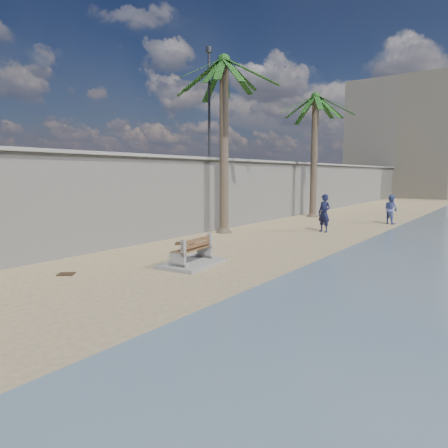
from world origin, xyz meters
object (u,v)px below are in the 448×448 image
Objects in this scene: palm_back at (316,99)px; person_a at (324,210)px; bench_far at (192,254)px; palm_mid at (224,63)px; person_b at (391,208)px.

person_a is (3.37, -6.22, -6.52)m from palm_back.
palm_mid is (-3.30, 6.11, 7.49)m from bench_far.
palm_mid reaches higher than person_b.
bench_far is at bearing -79.32° from palm_back.
palm_mid is 1.03× the size of palm_back.
palm_back is 4.71× the size of person_b.
palm_back is at bearing 20.12° from person_b.
person_b is at bearing 88.13° from person_a.
person_b is at bearing -10.03° from palm_back.
person_b is (5.52, 8.40, -6.94)m from palm_mid.
person_a is (0.46, 9.20, 0.69)m from bench_far.
person_b reaches higher than bench_far.
bench_far is 0.25× the size of palm_back.
palm_mid is 12.21m from person_b.
bench_far is at bearing 111.46° from person_b.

